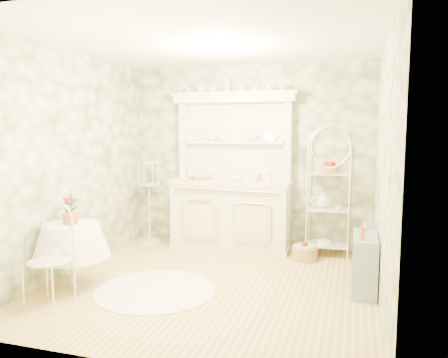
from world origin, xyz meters
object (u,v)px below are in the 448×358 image
(round_table, at_px, (72,255))
(birdcage_stand, at_px, (149,194))
(cafe_chair, at_px, (49,266))
(side_shelf, at_px, (364,265))
(kitchen_dresser, at_px, (231,171))
(floor_basket, at_px, (305,252))
(bakers_rack, at_px, (329,195))

(round_table, height_order, birdcage_stand, birdcage_stand)
(round_table, relative_size, cafe_chair, 0.90)
(cafe_chair, bearing_deg, side_shelf, 25.16)
(kitchen_dresser, bearing_deg, birdcage_stand, -177.44)
(cafe_chair, relative_size, floor_basket, 2.44)
(kitchen_dresser, height_order, floor_basket, kitchen_dresser)
(side_shelf, bearing_deg, round_table, -161.89)
(bakers_rack, distance_m, round_table, 3.41)
(side_shelf, relative_size, cafe_chair, 0.82)
(side_shelf, bearing_deg, kitchen_dresser, 150.03)
(birdcage_stand, relative_size, floor_basket, 4.58)
(bakers_rack, bearing_deg, birdcage_stand, 178.59)
(side_shelf, height_order, birdcage_stand, birdcage_stand)
(side_shelf, distance_m, cafe_chair, 3.30)
(round_table, bearing_deg, bakers_rack, 38.14)
(kitchen_dresser, relative_size, cafe_chair, 2.83)
(birdcage_stand, bearing_deg, cafe_chair, -86.95)
(cafe_chair, xyz_separation_m, birdcage_stand, (-0.13, 2.50, 0.36))
(round_table, relative_size, floor_basket, 2.20)
(round_table, relative_size, birdcage_stand, 0.48)
(kitchen_dresser, distance_m, floor_basket, 1.55)
(cafe_chair, bearing_deg, bakers_rack, 47.01)
(bakers_rack, relative_size, floor_basket, 5.07)
(kitchen_dresser, height_order, bakers_rack, kitchen_dresser)
(bakers_rack, xyz_separation_m, round_table, (-2.65, -2.08, -0.48))
(birdcage_stand, bearing_deg, kitchen_dresser, 2.56)
(kitchen_dresser, distance_m, round_table, 2.52)
(bakers_rack, height_order, side_shelf, bakers_rack)
(bakers_rack, relative_size, round_table, 2.31)
(bakers_rack, distance_m, birdcage_stand, 2.69)
(floor_basket, bearing_deg, round_table, -143.61)
(side_shelf, bearing_deg, bakers_rack, 113.70)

